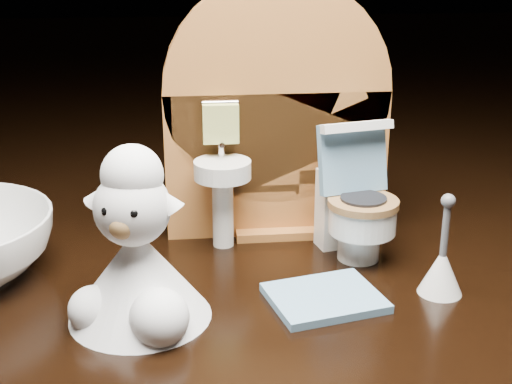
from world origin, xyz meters
TOP-DOWN VIEW (x-y plane):
  - backdrop_panel at (-0.00, 0.06)m, footprint 0.13×0.05m
  - toy_toilet at (0.04, 0.03)m, footprint 0.04×0.05m
  - bath_mat at (0.01, -0.03)m, footprint 0.06×0.05m
  - toilet_brush at (0.07, -0.02)m, footprint 0.02×0.02m
  - plush_lamb at (-0.08, -0.03)m, footprint 0.07×0.07m

SIDE VIEW (x-z plane):
  - bath_mat at x=0.01m, z-range 0.00..0.00m
  - toilet_brush at x=0.07m, z-range -0.01..0.04m
  - toy_toilet at x=0.04m, z-range -0.01..0.07m
  - plush_lamb at x=-0.08m, z-range -0.01..0.07m
  - backdrop_panel at x=0.00m, z-range -0.01..0.14m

